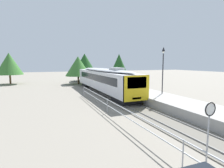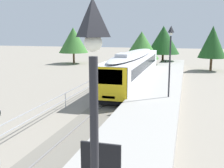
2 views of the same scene
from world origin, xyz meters
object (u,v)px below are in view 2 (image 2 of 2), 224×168
Objects in this scene: platform_lamp_mid_platform at (170,48)px; platform_notice_board at (101,160)px; commuter_train at (133,66)px; platform_lamp_near_end at (94,121)px.

platform_notice_board is at bearing -94.38° from platform_lamp_mid_platform.
commuter_train is 3.72× the size of platform_lamp_near_end.
commuter_train is at bearing 99.58° from platform_lamp_near_end.
commuter_train is at bearing 117.76° from platform_lamp_mid_platform.
commuter_train reaches higher than platform_notice_board.
platform_notice_board is (3.26, -22.01, 0.04)m from commuter_train.
platform_lamp_near_end is 2.97× the size of platform_notice_board.
platform_lamp_near_end is 1.00× the size of platform_lamp_mid_platform.
commuter_train is 9.60m from platform_lamp_mid_platform.
platform_lamp_mid_platform is (0.00, 17.38, 0.00)m from platform_lamp_near_end.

